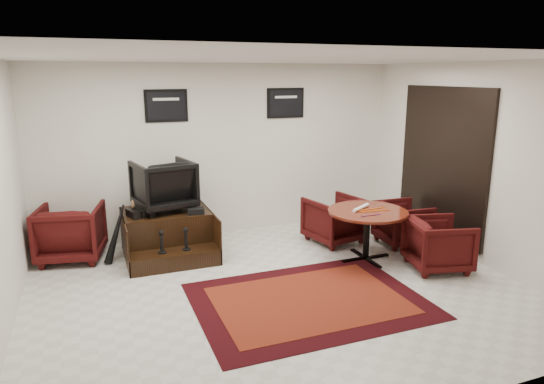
{
  "coord_description": "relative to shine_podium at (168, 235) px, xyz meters",
  "views": [
    {
      "loc": [
        -2.11,
        -5.18,
        2.63
      ],
      "look_at": [
        0.24,
        0.9,
        1.03
      ],
      "focal_mm": 32.0,
      "sensor_mm": 36.0,
      "label": 1
    }
  ],
  "objects": [
    {
      "name": "armchair_side",
      "position": [
        -1.33,
        0.29,
        0.14
      ],
      "size": [
        1.01,
        0.97,
        0.89
      ],
      "primitive_type": "imported",
      "rotation": [
        0.0,
        0.0,
        2.93
      ],
      "color": "black",
      "rests_on": "ground"
    },
    {
      "name": "umbrella_hooked",
      "position": [
        -0.73,
        -0.01,
        0.12
      ],
      "size": [
        0.31,
        0.12,
        0.85
      ],
      "primitive_type": null,
      "color": "black",
      "rests_on": "ground"
    },
    {
      "name": "table_chair_corner",
      "position": [
        3.38,
        -1.92,
        0.09
      ],
      "size": [
        0.87,
        0.91,
        0.78
      ],
      "primitive_type": "imported",
      "rotation": [
        0.0,
        0.0,
        1.33
      ],
      "color": "black",
      "rests_on": "ground"
    },
    {
      "name": "shine_chair",
      "position": [
        0.0,
        0.14,
        0.76
      ],
      "size": [
        0.93,
        0.89,
        0.83
      ],
      "primitive_type": "imported",
      "rotation": [
        0.0,
        0.0,
        3.34
      ],
      "color": "black",
      "rests_on": "shine_podium"
    },
    {
      "name": "polish_kit",
      "position": [
        0.39,
        -0.25,
        0.39
      ],
      "size": [
        0.26,
        0.2,
        0.08
      ],
      "primitive_type": "cube",
      "rotation": [
        0.0,
        0.0,
        -0.13
      ],
      "color": "black",
      "rests_on": "shine_podium"
    },
    {
      "name": "meeting_table",
      "position": [
        2.64,
        -1.26,
        0.35
      ],
      "size": [
        1.13,
        1.13,
        0.74
      ],
      "color": "#4E160B",
      "rests_on": "ground"
    },
    {
      "name": "area_rug",
      "position": [
        1.3,
        -2.18,
        -0.29
      ],
      "size": [
        2.67,
        2.0,
        0.01
      ],
      "color": "black",
      "rests_on": "ground"
    },
    {
      "name": "umbrella_black",
      "position": [
        -0.74,
        -0.11,
        0.14
      ],
      "size": [
        0.33,
        0.12,
        0.88
      ],
      "primitive_type": null,
      "color": "black",
      "rests_on": "ground"
    },
    {
      "name": "table_chair_back",
      "position": [
        2.58,
        -0.41,
        0.1
      ],
      "size": [
        0.92,
        0.89,
        0.81
      ],
      "primitive_type": "imported",
      "rotation": [
        0.0,
        0.0,
        3.36
      ],
      "color": "black",
      "rests_on": "ground"
    },
    {
      "name": "table_chair_window",
      "position": [
        3.55,
        -0.88,
        0.07
      ],
      "size": [
        0.72,
        0.76,
        0.74
      ],
      "primitive_type": "imported",
      "rotation": [
        0.0,
        0.0,
        1.51
      ],
      "color": "black",
      "rests_on": "ground"
    },
    {
      "name": "room_shell",
      "position": [
        1.5,
        -1.65,
        1.48
      ],
      "size": [
        6.02,
        5.02,
        2.81
      ],
      "color": "silver",
      "rests_on": "ground"
    },
    {
      "name": "shine_podium",
      "position": [
        0.0,
        0.0,
        0.0
      ],
      "size": [
        1.27,
        1.3,
        0.65
      ],
      "color": "black",
      "rests_on": "ground"
    },
    {
      "name": "paper_roll",
      "position": [
        2.58,
        -1.18,
        0.46
      ],
      "size": [
        0.38,
        0.26,
        0.05
      ],
      "primitive_type": "cylinder",
      "rotation": [
        0.0,
        1.57,
        0.55
      ],
      "color": "white",
      "rests_on": "meeting_table"
    },
    {
      "name": "shoes_pair",
      "position": [
        -0.42,
        -0.09,
        0.4
      ],
      "size": [
        0.31,
        0.35,
        0.11
      ],
      "color": "black",
      "rests_on": "shine_podium"
    },
    {
      "name": "table_clutter",
      "position": [
        2.69,
        -1.33,
        0.44
      ],
      "size": [
        0.57,
        0.31,
        0.01
      ],
      "color": "#DC5C0C",
      "rests_on": "meeting_table"
    },
    {
      "name": "ground",
      "position": [
        1.09,
        -1.77,
        -0.3
      ],
      "size": [
        6.0,
        6.0,
        0.0
      ],
      "primitive_type": "plane",
      "color": "silver",
      "rests_on": "ground"
    }
  ]
}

